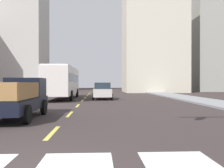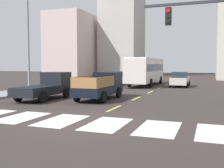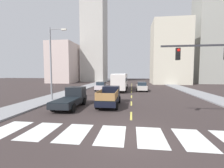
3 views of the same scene
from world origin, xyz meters
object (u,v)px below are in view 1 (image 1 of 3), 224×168
object	(u,v)px
pickup_stakebed	(18,98)
sedan_mid	(24,91)
city_bus	(62,80)
sedan_near_right	(102,91)

from	to	relation	value
pickup_stakebed	sedan_mid	xyz separation A→B (m)	(-3.58, 13.10, -0.08)
pickup_stakebed	sedan_mid	distance (m)	13.58
city_bus	pickup_stakebed	bearing A→B (deg)	-90.41
sedan_near_right	city_bus	bearing A→B (deg)	169.00
city_bus	sedan_near_right	distance (m)	4.43
pickup_stakebed	city_bus	size ratio (longest dim) A/B	0.48
pickup_stakebed	sedan_near_right	world-z (taller)	pickup_stakebed
city_bus	sedan_mid	distance (m)	3.98
sedan_near_right	sedan_mid	world-z (taller)	same
city_bus	sedan_near_right	world-z (taller)	city_bus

